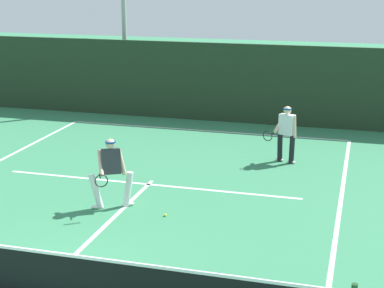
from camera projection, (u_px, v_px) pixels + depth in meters
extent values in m
cube|color=white|center=(204.00, 131.00, 21.29)|extent=(9.64, 0.10, 0.01)
cube|color=white|center=(148.00, 184.00, 15.99)|extent=(7.86, 0.10, 0.01)
cube|color=white|center=(103.00, 228.00, 13.29)|extent=(0.10, 6.40, 0.01)
cube|color=black|center=(23.00, 277.00, 10.19)|extent=(10.39, 0.02, 0.95)
cube|color=white|center=(20.00, 249.00, 10.06)|extent=(10.39, 0.03, 0.05)
cylinder|color=silver|center=(128.00, 189.00, 14.43)|extent=(0.31, 0.26, 0.84)
cylinder|color=silver|center=(96.00, 192.00, 14.27)|extent=(0.36, 0.29, 0.84)
ellipsoid|color=white|center=(129.00, 204.00, 14.53)|extent=(0.28, 0.22, 0.09)
ellipsoid|color=white|center=(97.00, 207.00, 14.37)|extent=(0.28, 0.22, 0.09)
cube|color=#2D3338|center=(111.00, 161.00, 14.16)|extent=(0.54, 0.50, 0.61)
cylinder|color=beige|center=(122.00, 162.00, 14.22)|extent=(0.24, 0.19, 0.64)
cylinder|color=beige|center=(101.00, 163.00, 14.11)|extent=(0.33, 0.48, 0.54)
sphere|color=beige|center=(110.00, 144.00, 14.04)|extent=(0.22, 0.22, 0.22)
cylinder|color=#19478C|center=(110.00, 142.00, 14.03)|extent=(0.33, 0.33, 0.04)
cylinder|color=black|center=(100.00, 176.00, 13.93)|extent=(0.15, 0.24, 0.03)
torus|color=black|center=(101.00, 181.00, 13.61)|extent=(0.27, 0.16, 0.29)
cylinder|color=black|center=(292.00, 149.00, 17.61)|extent=(0.20, 0.19, 0.82)
cylinder|color=black|center=(280.00, 147.00, 17.81)|extent=(0.21, 0.19, 0.83)
ellipsoid|color=white|center=(291.00, 162.00, 17.71)|extent=(0.28, 0.19, 0.09)
ellipsoid|color=white|center=(279.00, 160.00, 17.91)|extent=(0.28, 0.19, 0.09)
cube|color=silver|center=(287.00, 125.00, 17.52)|extent=(0.48, 0.36, 0.58)
cylinder|color=beige|center=(294.00, 127.00, 17.40)|extent=(0.16, 0.14, 0.63)
cylinder|color=beige|center=(279.00, 124.00, 17.66)|extent=(0.28, 0.58, 0.44)
sphere|color=beige|center=(287.00, 110.00, 17.41)|extent=(0.22, 0.22, 0.22)
cylinder|color=#19478C|center=(288.00, 109.00, 17.40)|extent=(0.30, 0.30, 0.04)
cylinder|color=black|center=(273.00, 133.00, 17.55)|extent=(0.12, 0.26, 0.03)
torus|color=black|center=(268.00, 136.00, 17.28)|extent=(0.29, 0.12, 0.29)
sphere|color=#D1E033|center=(165.00, 215.00, 13.91)|extent=(0.07, 0.07, 0.07)
cube|color=#203320|center=(215.00, 82.00, 22.30)|extent=(21.81, 0.12, 2.82)
cylinder|color=#9EA39E|center=(124.00, 26.00, 23.82)|extent=(0.18, 0.18, 6.47)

